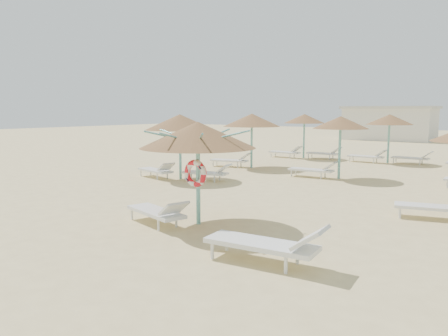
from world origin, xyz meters
The scene contains 6 objects.
ground centered at (0.00, 0.00, 0.00)m, with size 120.00×120.00×0.00m, color #E0C988.
main_palapa centered at (-0.32, 0.08, 2.27)m, with size 2.91×2.91×2.61m.
lounger_main_a centered at (-1.02, -0.64, 0.36)m, with size 2.17×1.10×0.76m.
lounger_main_b centered at (2.65, -1.35, 0.41)m, with size 2.40×0.97×0.85m.
palapa_field centered at (2.32, 10.66, 2.30)m, with size 20.24×14.17×2.72m.
service_hut centered at (-6.00, 35.00, 1.64)m, with size 8.40×4.40×3.25m.
Camera 1 is at (6.78, -8.20, 2.90)m, focal length 35.00 mm.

